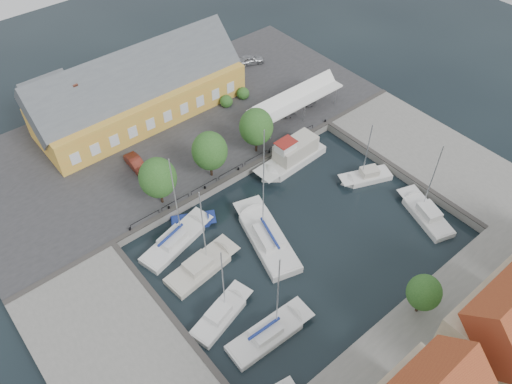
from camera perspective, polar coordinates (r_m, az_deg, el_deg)
ground at (r=55.86m, az=3.94°, el=-4.47°), size 140.00×140.00×0.00m
north_quay at (r=68.99m, az=-9.11°, el=7.23°), size 56.00×26.00×1.00m
west_quay at (r=48.32m, az=-14.96°, el=-18.27°), size 12.00×24.00×1.00m
east_quay at (r=67.80m, az=19.03°, el=4.17°), size 12.00×24.00×1.00m
south_bank at (r=49.67m, az=21.41°, el=-18.29°), size 56.00×14.00×1.00m
quay_edge_fittings at (r=57.38m, az=0.81°, el=-0.98°), size 56.00×24.72×0.40m
warehouse at (r=69.70m, az=-13.74°, el=10.91°), size 28.56×14.00×9.55m
tent_canopy at (r=68.34m, az=4.58°, el=10.63°), size 14.00×4.00×2.83m
quay_trees at (r=58.08m, az=-5.32°, el=4.70°), size 18.20×4.20×6.30m
car_silver at (r=80.20m, az=-0.65°, el=14.90°), size 4.62×3.22×1.46m
car_red at (r=62.68m, az=-13.53°, el=3.18°), size 1.59×4.19×1.37m
center_sailboat at (r=54.55m, az=1.28°, el=-5.40°), size 6.31×11.70×15.22m
trawler at (r=63.05m, az=4.19°, el=4.04°), size 10.44×3.56×5.00m
east_boat_b at (r=62.68m, az=12.48°, el=1.62°), size 6.79×4.44×9.20m
east_boat_c at (r=60.16m, az=18.80°, el=-2.49°), size 4.95×8.46×10.50m
west_boat_a at (r=55.12m, az=-9.15°, el=-5.63°), size 9.60×4.81×12.25m
west_boat_b at (r=52.67m, az=-6.28°, el=-8.59°), size 8.65×3.77×11.45m
west_boat_c at (r=49.42m, az=-4.05°, el=-13.92°), size 7.57×4.16×10.03m
west_boat_d at (r=48.34m, az=1.42°, el=-15.97°), size 9.00×3.03×11.80m
launch_nw at (r=56.93m, az=-7.25°, el=-3.41°), size 5.33×4.11×0.88m
townhouses at (r=46.20m, az=26.86°, el=-15.34°), size 36.30×8.50×12.00m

